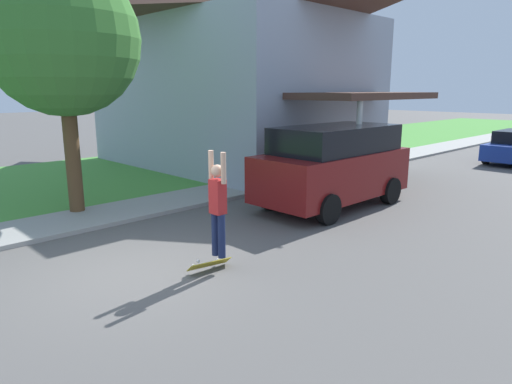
{
  "coord_description": "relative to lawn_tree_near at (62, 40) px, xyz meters",
  "views": [
    {
      "loc": [
        6.78,
        -3.56,
        3.09
      ],
      "look_at": [
        0.26,
        2.79,
        1.03
      ],
      "focal_mm": 32.0,
      "sensor_mm": 36.0,
      "label": 1
    }
  ],
  "objects": [
    {
      "name": "skateboard",
      "position": [
        5.2,
        0.09,
        -4.07
      ],
      "size": [
        0.25,
        0.84,
        0.25
      ],
      "color": "#A89323",
      "rests_on": "ground_plane"
    },
    {
      "name": "house",
      "position": [
        -3.2,
        8.08,
        0.32
      ],
      "size": [
        12.94,
        7.95,
        8.52
      ],
      "color": "#99A3B2",
      "rests_on": "lawn"
    },
    {
      "name": "lawn_tree_near",
      "position": [
        0.0,
        0.0,
        0.0
      ],
      "size": [
        3.59,
        3.59,
        5.94
      ],
      "color": "brown",
      "rests_on": "lawn"
    },
    {
      "name": "skateboarder",
      "position": [
        5.29,
        0.23,
        -3.01
      ],
      "size": [
        0.41,
        0.21,
        1.83
      ],
      "color": "#192347",
      "rests_on": "ground_plane"
    },
    {
      "name": "suv_parked",
      "position": [
        3.98,
        5.26,
        -3.06
      ],
      "size": [
        2.13,
        4.53,
        2.15
      ],
      "color": "maroon",
      "rests_on": "ground_plane"
    },
    {
      "name": "ground_plane",
      "position": [
        4.3,
        -0.96,
        -4.2
      ],
      "size": [
        120.0,
        120.0,
        0.0
      ],
      "primitive_type": "plane",
      "color": "#54514F"
    },
    {
      "name": "sidewalk",
      "position": [
        0.7,
        5.04,
        -4.15
      ],
      "size": [
        1.8,
        80.0,
        0.1
      ],
      "color": "gray",
      "rests_on": "ground_plane"
    },
    {
      "name": "lawn",
      "position": [
        -3.7,
        5.04,
        -4.16
      ],
      "size": [
        10.0,
        80.0,
        0.08
      ],
      "color": "#478E38",
      "rests_on": "ground_plane"
    }
  ]
}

